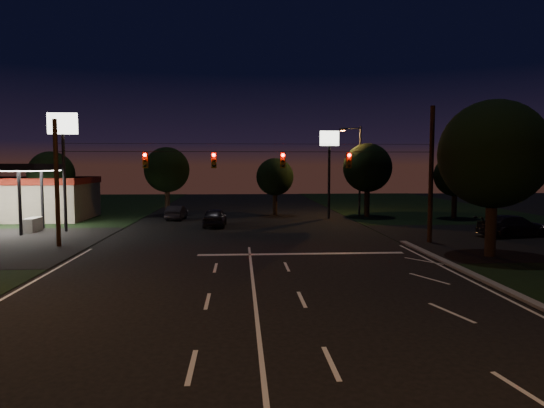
{
  "coord_description": "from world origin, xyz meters",
  "views": [
    {
      "loc": [
        -0.54,
        -16.11,
        5.14
      ],
      "look_at": [
        1.22,
        10.51,
        3.0
      ],
      "focal_mm": 32.0,
      "sensor_mm": 36.0,
      "label": 1
    }
  ],
  "objects": [
    {
      "name": "car_cross",
      "position": [
        19.03,
        17.17,
        0.78
      ],
      "size": [
        5.71,
        3.23,
        1.56
      ],
      "primitive_type": "imported",
      "rotation": [
        0.0,
        0.0,
        1.78
      ],
      "color": "black",
      "rests_on": "ground"
    },
    {
      "name": "stop_bar",
      "position": [
        3.0,
        11.5,
        0.01
      ],
      "size": [
        12.0,
        0.5,
        0.01
      ],
      "primitive_type": "cube",
      "color": "silver",
      "rests_on": "ground"
    },
    {
      "name": "cross_street_right",
      "position": [
        20.0,
        16.0,
        0.0
      ],
      "size": [
        20.0,
        16.0,
        0.02
      ],
      "primitive_type": "cube",
      "color": "black",
      "rests_on": "ground"
    },
    {
      "name": "utility_pole_right",
      "position": [
        12.0,
        15.0,
        0.0
      ],
      "size": [
        0.3,
        0.3,
        9.0
      ],
      "primitive_type": "cylinder",
      "color": "black",
      "rests_on": "ground"
    },
    {
      "name": "pole_sign_right",
      "position": [
        8.0,
        30.0,
        6.24
      ],
      "size": [
        1.8,
        0.3,
        8.4
      ],
      "color": "black",
      "rests_on": "ground"
    },
    {
      "name": "car_oncoming_b",
      "position": [
        -6.57,
        29.99,
        0.67
      ],
      "size": [
        1.7,
        4.16,
        1.34
      ],
      "primitive_type": "imported",
      "rotation": [
        0.0,
        0.0,
        3.07
      ],
      "color": "black",
      "rests_on": "ground"
    },
    {
      "name": "tree_far_a",
      "position": [
        -17.98,
        30.12,
        4.26
      ],
      "size": [
        4.2,
        4.2,
        6.42
      ],
      "color": "black",
      "rests_on": "ground"
    },
    {
      "name": "ground",
      "position": [
        0.0,
        0.0,
        0.0
      ],
      "size": [
        140.0,
        140.0,
        0.0
      ],
      "primitive_type": "plane",
      "color": "black",
      "rests_on": "ground"
    },
    {
      "name": "street_light_right_far",
      "position": [
        11.24,
        32.0,
        5.24
      ],
      "size": [
        2.2,
        0.35,
        9.0
      ],
      "color": "black",
      "rests_on": "ground"
    },
    {
      "name": "pole_sign_left_near",
      "position": [
        -14.0,
        22.0,
        6.98
      ],
      "size": [
        2.2,
        0.3,
        9.1
      ],
      "color": "black",
      "rests_on": "ground"
    },
    {
      "name": "tree_far_b",
      "position": [
        -7.98,
        34.13,
        4.61
      ],
      "size": [
        4.6,
        4.6,
        6.98
      ],
      "color": "black",
      "rests_on": "ground"
    },
    {
      "name": "tree_far_d",
      "position": [
        12.02,
        31.13,
        4.83
      ],
      "size": [
        4.8,
        4.8,
        7.3
      ],
      "color": "black",
      "rests_on": "ground"
    },
    {
      "name": "gas_station",
      "position": [
        -21.86,
        30.39,
        2.38
      ],
      "size": [
        14.2,
        16.1,
        5.25
      ],
      "color": "gray",
      "rests_on": "ground"
    },
    {
      "name": "tree_far_e",
      "position": [
        20.02,
        29.11,
        4.11
      ],
      "size": [
        4.0,
        4.0,
        6.18
      ],
      "color": "black",
      "rests_on": "ground"
    },
    {
      "name": "utility_pole_left",
      "position": [
        -12.0,
        15.0,
        0.0
      ],
      "size": [
        0.28,
        0.28,
        8.0
      ],
      "primitive_type": "cylinder",
      "color": "black",
      "rests_on": "ground"
    },
    {
      "name": "center_line",
      "position": [
        0.0,
        -6.0,
        0.01
      ],
      "size": [
        0.14,
        40.0,
        0.01
      ],
      "primitive_type": "cube",
      "color": "silver",
      "rests_on": "ground"
    },
    {
      "name": "tree_right_near",
      "position": [
        13.53,
        10.17,
        5.68
      ],
      "size": [
        6.0,
        6.0,
        8.76
      ],
      "color": "black",
      "rests_on": "ground"
    },
    {
      "name": "tree_far_c",
      "position": [
        3.02,
        33.1,
        3.9
      ],
      "size": [
        3.8,
        3.8,
        5.86
      ],
      "color": "black",
      "rests_on": "ground"
    },
    {
      "name": "signal_span",
      "position": [
        -0.0,
        14.96,
        5.5
      ],
      "size": [
        24.0,
        0.4,
        1.56
      ],
      "color": "black",
      "rests_on": "ground"
    },
    {
      "name": "car_oncoming_a",
      "position": [
        -2.69,
        24.61,
        0.78
      ],
      "size": [
        1.98,
        4.62,
        1.55
      ],
      "primitive_type": "imported",
      "rotation": [
        0.0,
        0.0,
        3.11
      ],
      "color": "black",
      "rests_on": "ground"
    }
  ]
}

